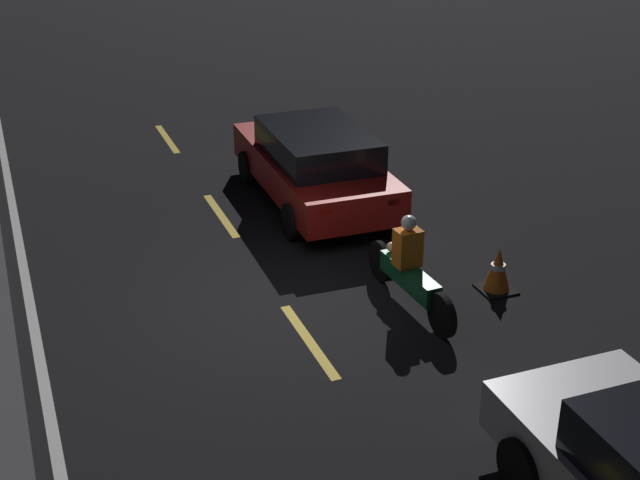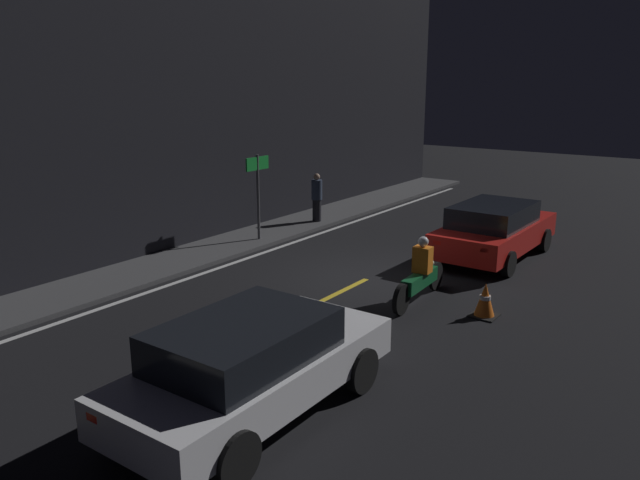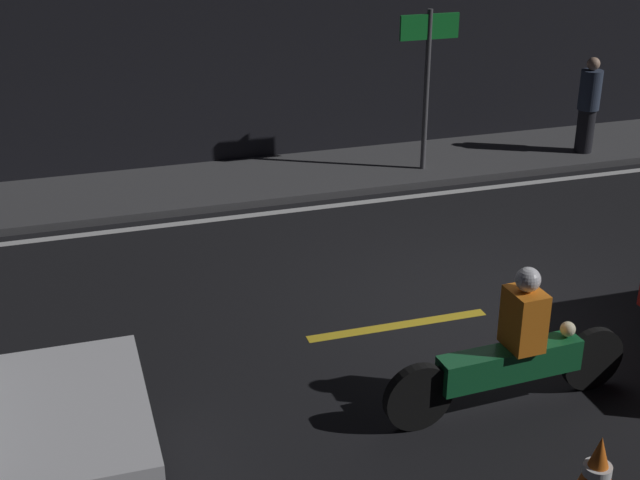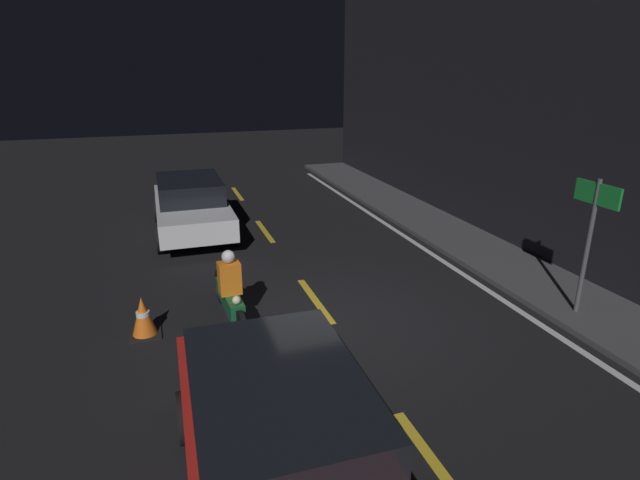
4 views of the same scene
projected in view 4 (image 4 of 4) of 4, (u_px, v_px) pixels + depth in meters
ground_plane at (333, 324)px, 8.69m from camera, size 56.00×56.00×0.00m
raised_curb at (547, 287)px, 10.04m from camera, size 28.00×1.84×0.11m
building_front at (627, 84)px, 9.08m from camera, size 28.00×0.30×7.88m
lane_dash_a at (237, 194)px, 17.65m from camera, size 2.00×0.14×0.01m
lane_dash_b at (265, 231)px, 13.62m from camera, size 2.00×0.14×0.01m
lane_dash_c at (315, 300)px, 9.58m from camera, size 2.00×0.14×0.01m
lane_dash_d at (439, 469)px, 5.55m from camera, size 2.00×0.14×0.01m
lane_solid_kerb at (498, 297)px, 9.71m from camera, size 25.20×0.14×0.01m
sedan_white at (191, 204)px, 13.32m from camera, size 4.40×1.94×1.44m
taxi_red at (283, 445)px, 4.83m from camera, size 4.44×1.99×1.45m
motorcycle at (230, 294)px, 8.56m from camera, size 2.42×0.37×1.38m
traffic_cone_near at (143, 317)px, 8.24m from camera, size 0.52×0.52×0.69m
shop_sign at (592, 221)px, 8.38m from camera, size 0.90×0.08×2.40m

